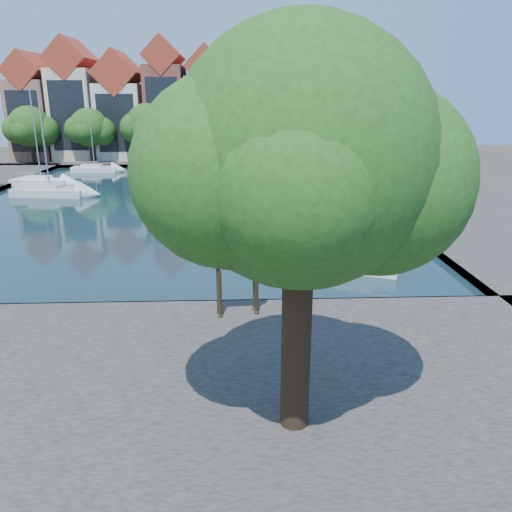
% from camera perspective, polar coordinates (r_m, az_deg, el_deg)
% --- Properties ---
extents(ground, '(160.00, 160.00, 0.00)m').
position_cam_1_polar(ground, '(23.62, -16.84, -6.13)').
color(ground, '#38332B').
rests_on(ground, ground).
extents(water_basin, '(38.00, 50.00, 0.08)m').
position_cam_1_polar(water_basin, '(46.22, -9.79, 5.97)').
color(water_basin, black).
rests_on(water_basin, ground).
extents(near_quay, '(50.00, 14.00, 0.50)m').
position_cam_1_polar(near_quay, '(17.59, -22.46, -14.52)').
color(near_quay, '#494640').
rests_on(near_quay, ground).
extents(far_quay, '(60.00, 16.00, 0.50)m').
position_cam_1_polar(far_quay, '(77.66, -6.91, 10.94)').
color(far_quay, '#494640').
rests_on(far_quay, ground).
extents(right_quay, '(14.00, 52.00, 0.50)m').
position_cam_1_polar(right_quay, '(49.62, 20.36, 6.17)').
color(right_quay, '#494640').
rests_on(right_quay, ground).
extents(plane_tree, '(8.32, 6.40, 10.62)m').
position_cam_1_polar(plane_tree, '(12.13, 5.71, 10.20)').
color(plane_tree, '#332114').
rests_on(plane_tree, near_quay).
extents(townhouse_west_end, '(5.44, 9.18, 14.93)m').
position_cam_1_polar(townhouse_west_end, '(82.18, -23.89, 14.96)').
color(townhouse_west_end, '#8C5F4C').
rests_on(townhouse_west_end, far_quay).
extents(townhouse_west_mid, '(5.94, 9.18, 16.79)m').
position_cam_1_polar(townhouse_west_mid, '(80.25, -19.82, 16.00)').
color(townhouse_west_mid, beige).
rests_on(townhouse_west_mid, far_quay).
extents(townhouse_west_inner, '(6.43, 9.18, 15.15)m').
position_cam_1_polar(townhouse_west_inner, '(78.66, -15.05, 15.76)').
color(townhouse_west_inner, silver).
rests_on(townhouse_west_inner, far_quay).
extents(townhouse_center, '(5.44, 9.18, 16.93)m').
position_cam_1_polar(townhouse_center, '(77.54, -10.22, 16.80)').
color(townhouse_center, brown).
rests_on(townhouse_center, far_quay).
extents(townhouse_east_inner, '(5.94, 9.18, 15.79)m').
position_cam_1_polar(townhouse_east_inner, '(77.01, -5.57, 16.51)').
color(townhouse_east_inner, tan).
rests_on(townhouse_east_inner, far_quay).
extents(townhouse_east_mid, '(6.43, 9.18, 16.65)m').
position_cam_1_polar(townhouse_east_mid, '(76.95, -0.53, 16.86)').
color(townhouse_east_mid, beige).
rests_on(townhouse_east_mid, far_quay).
extents(townhouse_east_end, '(5.44, 9.18, 14.43)m').
position_cam_1_polar(townhouse_east_end, '(77.46, 4.48, 16.08)').
color(townhouse_east_end, brown).
rests_on(townhouse_east_end, far_quay).
extents(far_tree_far_west, '(7.28, 5.60, 7.68)m').
position_cam_1_polar(far_tree_far_west, '(76.74, -24.35, 13.17)').
color(far_tree_far_west, '#332114').
rests_on(far_tree_far_west, far_quay).
extents(far_tree_west, '(6.76, 5.20, 7.36)m').
position_cam_1_polar(far_tree_west, '(74.22, -18.45, 13.62)').
color(far_tree_west, '#332114').
rests_on(far_tree_west, far_quay).
extents(far_tree_mid_west, '(7.80, 6.00, 8.00)m').
position_cam_1_polar(far_tree_mid_west, '(72.48, -12.18, 14.21)').
color(far_tree_mid_west, '#332114').
rests_on(far_tree_mid_west, far_quay).
extents(far_tree_mid_east, '(7.02, 5.40, 7.52)m').
position_cam_1_polar(far_tree_mid_east, '(71.63, -5.66, 14.34)').
color(far_tree_mid_east, '#332114').
rests_on(far_tree_mid_east, far_quay).
extents(far_tree_east, '(7.54, 5.80, 7.84)m').
position_cam_1_polar(far_tree_east, '(71.64, 0.96, 14.51)').
color(far_tree_east, '#332114').
rests_on(far_tree_east, far_quay).
extents(far_tree_far_east, '(6.76, 5.20, 7.36)m').
position_cam_1_polar(far_tree_far_east, '(72.55, 7.47, 14.28)').
color(far_tree_far_east, '#332114').
rests_on(far_tree_far_east, far_quay).
extents(giraffe_statue, '(3.42, 0.94, 4.89)m').
position_cam_1_polar(giraffe_statue, '(20.37, -2.79, -0.43)').
color(giraffe_statue, '#3A2E1D').
rests_on(giraffe_statue, near_quay).
extents(sailboat_left_c, '(7.36, 3.49, 10.58)m').
position_cam_1_polar(sailboat_left_c, '(52.59, -22.49, 6.97)').
color(sailboat_left_c, silver).
rests_on(sailboat_left_c, water_basin).
extents(sailboat_left_d, '(6.54, 3.21, 10.12)m').
position_cam_1_polar(sailboat_left_d, '(59.19, -23.33, 7.93)').
color(sailboat_left_d, white).
rests_on(sailboat_left_d, water_basin).
extents(sailboat_left_e, '(5.59, 1.97, 9.66)m').
position_cam_1_polar(sailboat_left_e, '(67.89, -17.97, 9.57)').
color(sailboat_left_e, silver).
rests_on(sailboat_left_e, water_basin).
extents(sailboat_right_a, '(5.87, 4.00, 9.34)m').
position_cam_1_polar(sailboat_right_a, '(28.28, 10.50, -0.30)').
color(sailboat_right_a, white).
rests_on(sailboat_right_a, water_basin).
extents(sailboat_right_b, '(7.00, 4.55, 12.00)m').
position_cam_1_polar(sailboat_right_b, '(41.02, 6.18, 5.55)').
color(sailboat_right_b, navy).
rests_on(sailboat_right_b, water_basin).
extents(sailboat_right_c, '(6.03, 2.38, 11.99)m').
position_cam_1_polar(sailboat_right_c, '(55.46, 5.36, 8.78)').
color(sailboat_right_c, silver).
rests_on(sailboat_right_c, water_basin).
extents(sailboat_right_d, '(5.29, 2.53, 9.78)m').
position_cam_1_polar(sailboat_right_d, '(66.08, 5.58, 10.18)').
color(sailboat_right_d, beige).
rests_on(sailboat_right_d, water_basin).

